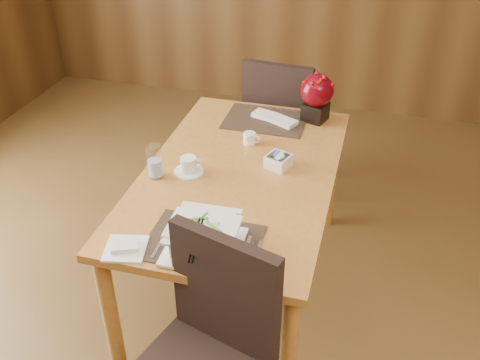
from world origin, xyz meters
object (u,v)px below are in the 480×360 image
(dining_table, at_px, (240,188))
(bread_plate, at_px, (126,249))
(coffee_cup, at_px, (189,166))
(water_glass, at_px, (155,161))
(soup_setting, at_px, (204,237))
(creamer_jug, at_px, (249,138))
(far_chair, at_px, (281,121))
(near_chair, at_px, (208,348))
(sugar_caddy, at_px, (278,161))
(berry_decor, at_px, (317,95))

(dining_table, height_order, bread_plate, bread_plate)
(coffee_cup, height_order, water_glass, water_glass)
(soup_setting, bearing_deg, creamer_jug, 90.60)
(coffee_cup, xyz_separation_m, far_chair, (0.25, 1.03, -0.24))
(creamer_jug, distance_m, near_chair, 1.19)
(bread_plate, bearing_deg, coffee_cup, 85.39)
(soup_setting, xyz_separation_m, far_chair, (0.00, 1.54, -0.26))
(bread_plate, bearing_deg, soup_setting, 16.15)
(water_glass, height_order, far_chair, far_chair)
(dining_table, distance_m, far_chair, 0.96)
(water_glass, height_order, sugar_caddy, water_glass)
(creamer_jug, distance_m, bread_plate, 0.98)
(coffee_cup, distance_m, water_glass, 0.16)
(dining_table, xyz_separation_m, bread_plate, (-0.28, -0.67, 0.10))
(soup_setting, distance_m, near_chair, 0.41)
(dining_table, xyz_separation_m, berry_decor, (0.27, 0.63, 0.25))
(dining_table, xyz_separation_m, near_chair, (0.12, -0.88, -0.10))
(soup_setting, xyz_separation_m, near_chair, (0.11, -0.30, -0.25))
(sugar_caddy, bearing_deg, soup_setting, -102.93)
(bread_plate, bearing_deg, dining_table, 67.40)
(soup_setting, height_order, berry_decor, berry_decor)
(soup_setting, xyz_separation_m, sugar_caddy, (0.15, 0.67, -0.03))
(soup_setting, xyz_separation_m, bread_plate, (-0.29, -0.09, -0.05))
(creamer_jug, distance_m, berry_decor, 0.48)
(soup_setting, height_order, bread_plate, soup_setting)
(water_glass, relative_size, bread_plate, 1.04)
(berry_decor, bearing_deg, creamer_jug, -128.82)
(far_chair, bearing_deg, coffee_cup, 82.03)
(sugar_caddy, xyz_separation_m, far_chair, (-0.15, 0.87, -0.23))
(water_glass, xyz_separation_m, near_chair, (0.49, -0.74, -0.28))
(soup_setting, bearing_deg, dining_table, 89.58)
(water_glass, bearing_deg, creamer_jug, 50.45)
(berry_decor, bearing_deg, near_chair, -95.43)
(berry_decor, height_order, far_chair, berry_decor)
(coffee_cup, bearing_deg, water_glass, -152.11)
(dining_table, bearing_deg, water_glass, -158.05)
(sugar_caddy, height_order, berry_decor, berry_decor)
(water_glass, bearing_deg, dining_table, 21.95)
(coffee_cup, relative_size, water_glass, 0.86)
(dining_table, relative_size, far_chair, 1.54)
(dining_table, bearing_deg, bread_plate, -112.60)
(sugar_caddy, relative_size, near_chair, 0.11)
(soup_setting, height_order, creamer_jug, soup_setting)
(dining_table, relative_size, soup_setting, 4.99)
(near_chair, xyz_separation_m, far_chair, (-0.11, 1.84, -0.01))
(coffee_cup, bearing_deg, near_chair, -66.47)
(creamer_jug, xyz_separation_m, sugar_caddy, (0.19, -0.19, 0.00))
(water_glass, bearing_deg, far_chair, 70.77)
(sugar_caddy, distance_m, bread_plate, 0.88)
(berry_decor, distance_m, bread_plate, 1.42)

